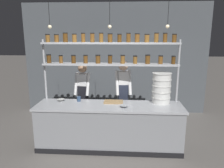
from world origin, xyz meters
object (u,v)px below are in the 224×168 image
(chef_center, at_px, (123,92))
(serving_cup_front, at_px, (79,99))
(prep_bowl_near_left, at_px, (61,100))
(container_stack, at_px, (161,88))
(spice_shelf_unit, at_px, (110,54))
(cutting_board, at_px, (114,102))
(chef_left, at_px, (83,93))
(prep_bowl_center_front, at_px, (124,106))

(chef_center, xyz_separation_m, serving_cup_front, (-0.94, -0.45, -0.05))
(prep_bowl_near_left, bearing_deg, chef_center, 19.42)
(chef_center, bearing_deg, container_stack, -38.14)
(chef_center, relative_size, prep_bowl_near_left, 10.52)
(spice_shelf_unit, relative_size, chef_center, 1.64)
(spice_shelf_unit, relative_size, prep_bowl_near_left, 17.27)
(cutting_board, height_order, serving_cup_front, serving_cup_front)
(prep_bowl_near_left, bearing_deg, cutting_board, -0.47)
(container_stack, relative_size, serving_cup_front, 6.11)
(chef_center, distance_m, serving_cup_front, 1.04)
(spice_shelf_unit, distance_m, container_stack, 1.27)
(spice_shelf_unit, bearing_deg, chef_left, 149.61)
(serving_cup_front, bearing_deg, container_stack, 0.02)
(chef_left, height_order, prep_bowl_center_front, chef_left)
(container_stack, height_order, cutting_board, container_stack)
(prep_bowl_center_front, relative_size, serving_cup_front, 1.66)
(chef_left, xyz_separation_m, prep_bowl_near_left, (-0.38, -0.53, -0.02))
(cutting_board, distance_m, prep_bowl_near_left, 1.13)
(chef_center, relative_size, serving_cup_front, 16.80)
(spice_shelf_unit, xyz_separation_m, prep_bowl_center_front, (0.32, -0.46, -0.97))
(chef_center, relative_size, container_stack, 2.75)
(container_stack, distance_m, cutting_board, 1.04)
(container_stack, bearing_deg, chef_center, 150.81)
(chef_left, height_order, cutting_board, chef_left)
(prep_bowl_near_left, bearing_deg, prep_bowl_center_front, -13.53)
(cutting_board, bearing_deg, spice_shelf_unit, 120.54)
(chef_left, bearing_deg, prep_bowl_near_left, -118.52)
(spice_shelf_unit, height_order, serving_cup_front, spice_shelf_unit)
(serving_cup_front, bearing_deg, chef_left, 90.74)
(chef_center, height_order, cutting_board, chef_center)
(spice_shelf_unit, height_order, chef_center, spice_shelf_unit)
(spice_shelf_unit, relative_size, cutting_board, 7.18)
(chef_left, height_order, prep_bowl_near_left, chef_left)
(prep_bowl_center_front, bearing_deg, serving_cup_front, 160.32)
(chef_center, distance_m, cutting_board, 0.52)
(chef_center, height_order, prep_bowl_center_front, chef_center)
(spice_shelf_unit, xyz_separation_m, cutting_board, (0.08, -0.14, -0.98))
(container_stack, distance_m, prep_bowl_near_left, 2.14)
(spice_shelf_unit, xyz_separation_m, prep_bowl_near_left, (-1.05, -0.13, -0.97))
(prep_bowl_center_front, bearing_deg, cutting_board, 125.94)
(chef_left, relative_size, chef_center, 0.95)
(chef_left, xyz_separation_m, container_stack, (1.74, -0.50, 0.28))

